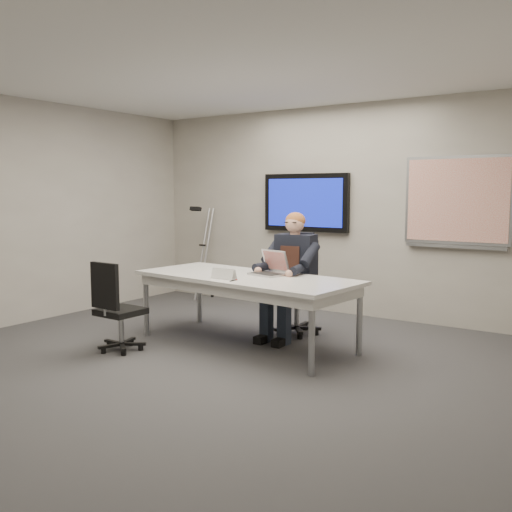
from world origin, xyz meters
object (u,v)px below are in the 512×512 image
Objects in this scene: conference_table at (246,284)px; laptop at (271,268)px; office_chair_far at (297,305)px; seated_person at (287,288)px; office_chair_near at (118,323)px.

laptop reaches higher than conference_table.
laptop is (-0.03, -0.53, 0.48)m from office_chair_far.
office_chair_near is at bearing -135.17° from seated_person.
conference_table is 2.35× the size of office_chair_far.
office_chair_near is 1.71m from laptop.
seated_person is (1.17, 1.46, 0.28)m from office_chair_near.
seated_person is at bearing 71.17° from conference_table.
conference_table is at bearing -120.72° from seated_person.
seated_person is 3.35× the size of laptop.
office_chair_far is at bearing 100.17° from laptop.
office_chair_near is at bearing -129.03° from conference_table.
office_chair_far is 1.14× the size of office_chair_near.
laptop is (0.17, 0.22, 0.15)m from conference_table.
office_chair_far is (0.20, 0.75, -0.33)m from conference_table.
office_chair_near is 0.66× the size of seated_person.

